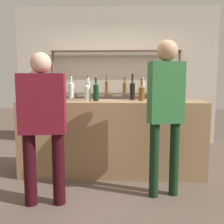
{
  "coord_description": "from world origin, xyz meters",
  "views": [
    {
      "loc": [
        0.16,
        -3.63,
        1.36
      ],
      "look_at": [
        0.0,
        0.0,
        0.89
      ],
      "focal_mm": 42.0,
      "sensor_mm": 36.0,
      "label": 1
    }
  ],
  "objects_px": {
    "counter_bottle_5": "(96,91)",
    "wine_glass": "(63,91)",
    "counter_bottle_4": "(61,93)",
    "ice_bucket": "(48,92)",
    "customer_left": "(43,119)",
    "counter_bottle_2": "(88,92)",
    "customer_right": "(166,104)",
    "counter_bottle_0": "(71,90)",
    "counter_bottle_3": "(142,92)",
    "counter_bottle_1": "(132,90)"
  },
  "relations": [
    {
      "from": "counter_bottle_5",
      "to": "wine_glass",
      "type": "xyz_separation_m",
      "value": [
        -0.51,
        0.21,
        -0.0
      ]
    },
    {
      "from": "counter_bottle_4",
      "to": "ice_bucket",
      "type": "xyz_separation_m",
      "value": [
        -0.25,
        0.22,
        -0.0
      ]
    },
    {
      "from": "wine_glass",
      "to": "customer_left",
      "type": "distance_m",
      "value": 1.16
    },
    {
      "from": "counter_bottle_2",
      "to": "customer_left",
      "type": "relative_size",
      "value": 0.21
    },
    {
      "from": "customer_right",
      "to": "ice_bucket",
      "type": "bearing_deg",
      "value": 48.05
    },
    {
      "from": "counter_bottle_2",
      "to": "wine_glass",
      "type": "height_order",
      "value": "counter_bottle_2"
    },
    {
      "from": "counter_bottle_2",
      "to": "wine_glass",
      "type": "distance_m",
      "value": 0.43
    },
    {
      "from": "wine_glass",
      "to": "counter_bottle_5",
      "type": "bearing_deg",
      "value": -22.57
    },
    {
      "from": "counter_bottle_0",
      "to": "customer_right",
      "type": "relative_size",
      "value": 0.2
    },
    {
      "from": "customer_left",
      "to": "counter_bottle_4",
      "type": "bearing_deg",
      "value": -6.03
    },
    {
      "from": "counter_bottle_3",
      "to": "wine_glass",
      "type": "xyz_separation_m",
      "value": [
        -1.14,
        0.14,
        0.01
      ]
    },
    {
      "from": "wine_glass",
      "to": "ice_bucket",
      "type": "distance_m",
      "value": 0.22
    },
    {
      "from": "counter_bottle_0",
      "to": "customer_left",
      "type": "height_order",
      "value": "customer_left"
    },
    {
      "from": "counter_bottle_1",
      "to": "customer_left",
      "type": "relative_size",
      "value": 0.23
    },
    {
      "from": "counter_bottle_1",
      "to": "customer_right",
      "type": "height_order",
      "value": "customer_right"
    },
    {
      "from": "counter_bottle_3",
      "to": "counter_bottle_0",
      "type": "bearing_deg",
      "value": 178.31
    },
    {
      "from": "counter_bottle_3",
      "to": "wine_glass",
      "type": "bearing_deg",
      "value": 173.23
    },
    {
      "from": "counter_bottle_1",
      "to": "customer_right",
      "type": "distance_m",
      "value": 0.97
    },
    {
      "from": "counter_bottle_4",
      "to": "counter_bottle_0",
      "type": "bearing_deg",
      "value": 55.82
    },
    {
      "from": "counter_bottle_2",
      "to": "wine_glass",
      "type": "xyz_separation_m",
      "value": [
        -0.39,
        0.18,
        0.0
      ]
    },
    {
      "from": "wine_glass",
      "to": "customer_right",
      "type": "height_order",
      "value": "customer_right"
    },
    {
      "from": "counter_bottle_4",
      "to": "ice_bucket",
      "type": "distance_m",
      "value": 0.33
    },
    {
      "from": "counter_bottle_2",
      "to": "customer_right",
      "type": "distance_m",
      "value": 1.2
    },
    {
      "from": "counter_bottle_4",
      "to": "customer_right",
      "type": "xyz_separation_m",
      "value": [
        1.32,
        -0.6,
        -0.09
      ]
    },
    {
      "from": "counter_bottle_4",
      "to": "customer_left",
      "type": "xyz_separation_m",
      "value": [
        0.01,
        -0.87,
        -0.23
      ]
    },
    {
      "from": "counter_bottle_3",
      "to": "customer_right",
      "type": "distance_m",
      "value": 0.77
    },
    {
      "from": "counter_bottle_2",
      "to": "counter_bottle_4",
      "type": "bearing_deg",
      "value": -165.74
    },
    {
      "from": "counter_bottle_5",
      "to": "ice_bucket",
      "type": "xyz_separation_m",
      "value": [
        -0.72,
        0.16,
        -0.02
      ]
    },
    {
      "from": "counter_bottle_5",
      "to": "customer_right",
      "type": "bearing_deg",
      "value": -37.6
    },
    {
      "from": "counter_bottle_0",
      "to": "customer_left",
      "type": "xyz_separation_m",
      "value": [
        -0.1,
        -1.03,
        -0.25
      ]
    },
    {
      "from": "counter_bottle_4",
      "to": "counter_bottle_3",
      "type": "bearing_deg",
      "value": 6.75
    },
    {
      "from": "counter_bottle_3",
      "to": "counter_bottle_5",
      "type": "bearing_deg",
      "value": -173.18
    },
    {
      "from": "counter_bottle_4",
      "to": "customer_left",
      "type": "distance_m",
      "value": 0.9
    },
    {
      "from": "customer_right",
      "to": "counter_bottle_5",
      "type": "bearing_deg",
      "value": 37.94
    },
    {
      "from": "counter_bottle_5",
      "to": "customer_left",
      "type": "bearing_deg",
      "value": -116.78
    },
    {
      "from": "counter_bottle_1",
      "to": "counter_bottle_3",
      "type": "relative_size",
      "value": 1.21
    },
    {
      "from": "wine_glass",
      "to": "customer_right",
      "type": "relative_size",
      "value": 0.1
    },
    {
      "from": "counter_bottle_1",
      "to": "counter_bottle_4",
      "type": "xyz_separation_m",
      "value": [
        -0.98,
        -0.29,
        -0.03
      ]
    },
    {
      "from": "counter_bottle_0",
      "to": "wine_glass",
      "type": "height_order",
      "value": "counter_bottle_0"
    },
    {
      "from": "counter_bottle_2",
      "to": "counter_bottle_5",
      "type": "distance_m",
      "value": 0.12
    },
    {
      "from": "counter_bottle_2",
      "to": "wine_glass",
      "type": "relative_size",
      "value": 1.91
    },
    {
      "from": "wine_glass",
      "to": "customer_left",
      "type": "bearing_deg",
      "value": -87.91
    },
    {
      "from": "counter_bottle_3",
      "to": "wine_glass",
      "type": "distance_m",
      "value": 1.15
    },
    {
      "from": "counter_bottle_4",
      "to": "counter_bottle_5",
      "type": "bearing_deg",
      "value": 6.65
    },
    {
      "from": "counter_bottle_1",
      "to": "counter_bottle_5",
      "type": "relative_size",
      "value": 1.1
    },
    {
      "from": "customer_right",
      "to": "wine_glass",
      "type": "bearing_deg",
      "value": 43.01
    },
    {
      "from": "counter_bottle_5",
      "to": "ice_bucket",
      "type": "distance_m",
      "value": 0.74
    },
    {
      "from": "counter_bottle_1",
      "to": "counter_bottle_5",
      "type": "bearing_deg",
      "value": -154.74
    },
    {
      "from": "counter_bottle_3",
      "to": "ice_bucket",
      "type": "bearing_deg",
      "value": 176.29
    },
    {
      "from": "counter_bottle_2",
      "to": "customer_right",
      "type": "relative_size",
      "value": 0.19
    }
  ]
}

